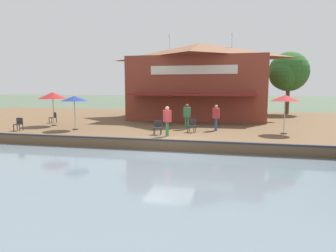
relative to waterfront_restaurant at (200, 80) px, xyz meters
The scene contains 16 objects.
ground_plane 14.14m from the waterfront_restaurant, ahead, with size 220.00×220.00×0.00m, color #4C5B47.
quay_deck 4.60m from the waterfront_restaurant, ahead, with size 22.00×56.00×0.60m, color brown.
quay_edge_fender 13.86m from the waterfront_restaurant, ahead, with size 0.20×50.40×0.10m, color #2D2D33.
waterfront_restaurant is the anchor object (origin of this frame).
patio_umbrella_back_row 11.40m from the waterfront_restaurant, 34.19° to the left, with size 1.78×1.78×2.43m.
patio_umbrella_by_entrance 13.34m from the waterfront_restaurant, 47.94° to the right, with size 2.08×2.08×2.55m.
patio_umbrella_near_quay_edge 12.81m from the waterfront_restaurant, 34.27° to the right, with size 1.74×1.74×2.32m.
cafe_chair_facing_river 13.51m from the waterfront_restaurant, 56.41° to the right, with size 0.59×0.59×0.85m.
cafe_chair_beside_entrance 16.10m from the waterfront_restaurant, 42.14° to the right, with size 0.49×0.49×0.85m.
cafe_chair_far_corner_seat 7.88m from the waterfront_restaurant, 12.94° to the right, with size 0.57×0.57×0.85m.
cafe_chair_back_row_seat 11.81m from the waterfront_restaurant, ahead, with size 0.48×0.48×0.85m.
cafe_chair_under_first_umbrella 10.44m from the waterfront_restaurant, ahead, with size 0.49×0.49×0.85m.
person_at_quay_edge 9.42m from the waterfront_restaurant, 13.82° to the left, with size 0.48×0.48×1.71m.
person_near_entrance 8.89m from the waterfront_restaurant, ahead, with size 0.49×0.49×1.73m.
person_mid_patio 12.12m from the waterfront_restaurant, ahead, with size 0.50×0.50×1.77m.
tree_behind_restaurant 10.03m from the waterfront_restaurant, 120.15° to the left, with size 4.34×4.13×6.57m.
Camera 1 is at (15.24, 3.32, 3.46)m, focal length 32.00 mm.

